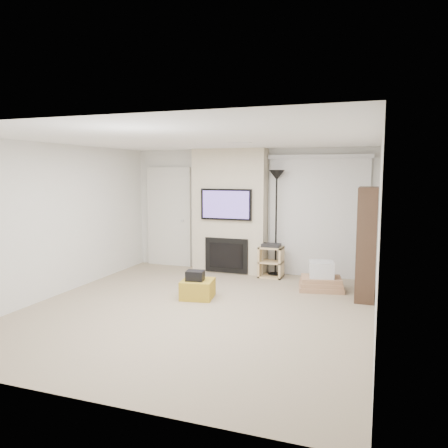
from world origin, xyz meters
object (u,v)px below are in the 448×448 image
(box_stack, at_px, (321,279))
(bookshelf, at_px, (367,243))
(floor_lamp, at_px, (277,193))
(av_stand, at_px, (271,260))
(ottoman, at_px, (198,289))

(box_stack, distance_m, bookshelf, 1.05)
(floor_lamp, xyz_separation_m, bookshelf, (1.72, -1.03, -0.74))
(floor_lamp, relative_size, box_stack, 2.48)
(av_stand, relative_size, bookshelf, 0.37)
(ottoman, bearing_deg, bookshelf, 19.61)
(floor_lamp, bearing_deg, ottoman, -113.57)
(floor_lamp, height_order, box_stack, floor_lamp)
(ottoman, relative_size, box_stack, 0.60)
(ottoman, relative_size, av_stand, 0.76)
(box_stack, height_order, bookshelf, bookshelf)
(ottoman, height_order, bookshelf, bookshelf)
(box_stack, bearing_deg, bookshelf, -19.00)
(ottoman, distance_m, bookshelf, 2.83)
(floor_lamp, height_order, av_stand, floor_lamp)
(ottoman, distance_m, av_stand, 1.97)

